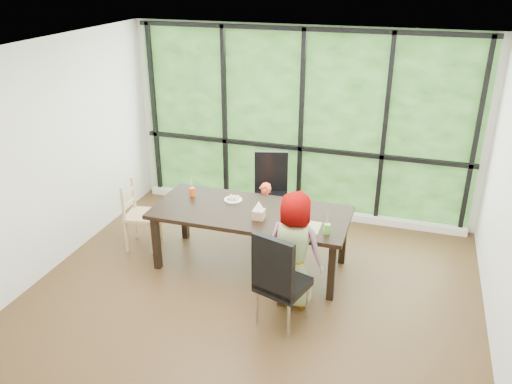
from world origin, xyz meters
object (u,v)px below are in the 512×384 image
Objects in this scene: chair_end_beech at (142,215)px; chair_interior_leather at (283,278)px; child_toddler at (265,214)px; tissue_box at (259,214)px; dining_table at (251,238)px; chair_window_leather at (271,193)px; plate_near at (299,225)px; orange_cup at (192,192)px; child_older at (295,250)px; plate_far at (233,200)px; green_cup at (327,229)px.

chair_interior_leather is at bearing -123.68° from chair_end_beech.
chair_end_beech is 1.59m from child_toddler.
dining_table is at bearing 132.83° from tissue_box.
plate_near is at bearing -75.42° from chair_window_leather.
chair_window_leather reaches higher than plate_near.
chair_interior_leather is 1.90m from orange_cup.
plate_far is at bearing -28.08° from child_older.
dining_table is 0.96m from orange_cup.
plate_far is at bearing 158.50° from green_cup.
plate_far is (-0.30, 0.22, 0.38)m from dining_table.
chair_end_beech is (-1.45, -0.98, -0.09)m from chair_window_leather.
plate_near is 0.49m from tissue_box.
chair_interior_leather is 1.70m from child_toddler.
child_toddler is at bearing 128.48° from plate_near.
plate_near is at bearing -34.17° from child_toddler.
child_toddler is (-0.00, 0.61, 0.05)m from dining_table.
plate_far is (-0.30, -0.39, 0.33)m from child_toddler.
chair_window_leather is at bearing 71.99° from plate_far.
plate_near reaches higher than dining_table.
chair_interior_leather is 4.85× the size of plate_far.
chair_interior_leather is 0.79m from green_cup.
chair_interior_leather is 0.41m from child_older.
chair_interior_leather is 9.51× the size of green_cup.
chair_window_leather is 1.66m from green_cup.
plate_near is (-0.02, 0.75, 0.22)m from chair_interior_leather.
chair_interior_leather is at bearing -37.34° from orange_cup.
plate_near is at bearing -4.09° from tissue_box.
plate_near is at bearing -72.16° from child_older.
child_older is (0.69, -0.57, 0.28)m from dining_table.
tissue_box is at bearing -40.07° from chair_interior_leather.
chair_window_leather is 1.41m from plate_near.
green_cup is at bearing -66.84° from chair_window_leather.
orange_cup is at bearing 165.44° from green_cup.
dining_table is at bearing -72.65° from child_toddler.
plate_near is (2.13, -0.23, 0.31)m from chair_end_beech.
chair_interior_leather is 4.59× the size of plate_near.
tissue_box is at bearing 171.85° from green_cup.
tissue_box is at bearing -26.45° from child_older.
orange_cup is at bearing -135.93° from child_toddler.
dining_table is at bearing -100.28° from chair_end_beech.
orange_cup is at bearing -148.74° from chair_window_leather.
plate_near is at bearing -17.36° from dining_table.
chair_window_leather is at bearing -64.97° from chair_end_beech.
child_toddler is 3.82× the size of plate_far.
chair_end_beech is (-1.49, 0.03, 0.08)m from dining_table.
plate_far is (1.19, 0.18, 0.31)m from chair_end_beech.
chair_end_beech is at bearing 173.73° from plate_near.
orange_cup is at bearing 167.43° from dining_table.
chair_window_leather reaches higher than orange_cup.
child_toddler is 1.08m from plate_near.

